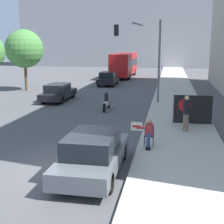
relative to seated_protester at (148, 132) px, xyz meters
The scene contains 14 objects.
ground_plane 3.78m from the seated_protester, 134.44° to the right, with size 160.00×160.00×0.00m, color #4F4F51.
sidewalk_curb 12.46m from the seated_protester, 83.52° to the left, with size 3.74×90.00×0.14m, color #B7B2A8.
building_backdrop_far 57.58m from the seated_protester, 94.65° to the left, with size 52.00×12.00×22.62m.
seated_protester is the anchor object (origin of this frame).
jogger_on_sidewalk 3.38m from the seated_protester, 59.80° to the left, with size 0.34×0.34×1.81m.
pedestrian_behind 5.18m from the seated_protester, 64.77° to the left, with size 0.34×0.34×1.62m.
protest_banner 4.60m from the seated_protester, 62.94° to the left, with size 2.13×0.06×1.65m.
traffic_light_pole 11.69m from the seated_protester, 96.30° to the left, with size 3.57×3.34×6.10m.
parked_car_curbside 3.33m from the seated_protester, 121.04° to the right, with size 1.87×4.60×1.47m.
car_on_road_nearest 13.54m from the seated_protester, 126.27° to the left, with size 1.72×4.62×1.38m.
car_on_road_midblock 22.15m from the seated_protester, 105.53° to the left, with size 1.85×4.27×1.54m.
city_bus_on_road 31.36m from the seated_protester, 100.12° to the left, with size 2.50×10.67×3.30m.
motorcycle_on_road 8.65m from the seated_protester, 113.34° to the left, with size 0.28×2.11×1.26m.
street_tree_midblock 21.02m from the seated_protester, 129.50° to the left, with size 3.70×3.70×5.92m.
Camera 1 is at (3.37, -10.21, 4.41)m, focal length 50.00 mm.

